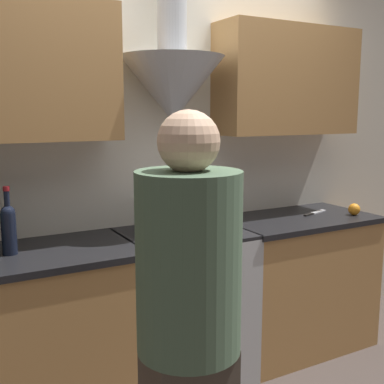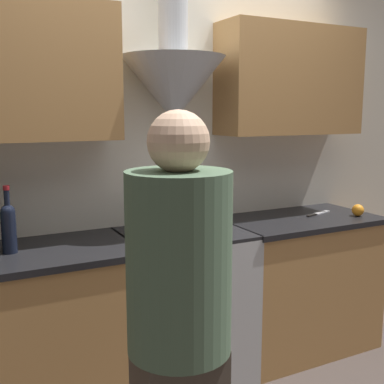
{
  "view_description": "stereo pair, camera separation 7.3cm",
  "coord_description": "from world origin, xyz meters",
  "views": [
    {
      "loc": [
        -1.27,
        -2.09,
        1.6
      ],
      "look_at": [
        0.0,
        0.22,
        1.16
      ],
      "focal_mm": 45.0,
      "sensor_mm": 36.0,
      "label": 1
    },
    {
      "loc": [
        -1.21,
        -2.13,
        1.6
      ],
      "look_at": [
        0.0,
        0.22,
        1.16
      ],
      "focal_mm": 45.0,
      "sensor_mm": 36.0,
      "label": 2
    }
  ],
  "objects": [
    {
      "name": "stock_pot",
      "position": [
        -0.16,
        0.31,
        0.97
      ],
      "size": [
        0.23,
        0.23,
        0.13
      ],
      "color": "#B7BABC",
      "rests_on": "stove_range"
    },
    {
      "name": "stove_range",
      "position": [
        0.0,
        0.32,
        0.46
      ],
      "size": [
        0.71,
        0.6,
        0.91
      ],
      "color": "#B7BABC",
      "rests_on": "ground_plane"
    },
    {
      "name": "chefs_knife",
      "position": [
        1.03,
        0.34,
        0.91
      ],
      "size": [
        0.25,
        0.11,
        0.01
      ],
      "rotation": [
        0.0,
        0.0,
        0.31
      ],
      "color": "silver",
      "rests_on": "counter_right"
    },
    {
      "name": "mixing_bowl",
      "position": [
        0.16,
        0.37,
        0.95
      ],
      "size": [
        0.24,
        0.24,
        0.09
      ],
      "color": "#B7BABC",
      "rests_on": "stove_range"
    },
    {
      "name": "wall_back",
      "position": [
        -0.08,
        0.58,
        1.48
      ],
      "size": [
        8.4,
        0.6,
        2.6
      ],
      "color": "silver",
      "rests_on": "ground_plane"
    },
    {
      "name": "person_foreground_left",
      "position": [
        -0.56,
        -0.78,
        0.88
      ],
      "size": [
        0.34,
        0.34,
        1.61
      ],
      "color": "#473D33",
      "rests_on": "ground_plane"
    },
    {
      "name": "wine_bottle_8",
      "position": [
        -0.96,
        0.33,
        1.05
      ],
      "size": [
        0.07,
        0.07,
        0.34
      ],
      "color": "black",
      "rests_on": "counter_left"
    },
    {
      "name": "orange_fruit",
      "position": [
        1.23,
        0.17,
        0.95
      ],
      "size": [
        0.08,
        0.08,
        0.08
      ],
      "color": "orange",
      "rests_on": "counter_right"
    },
    {
      "name": "counter_right",
      "position": [
        0.86,
        0.32,
        0.45
      ],
      "size": [
        1.03,
        0.62,
        0.91
      ],
      "color": "#B27F47",
      "rests_on": "ground_plane"
    }
  ]
}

